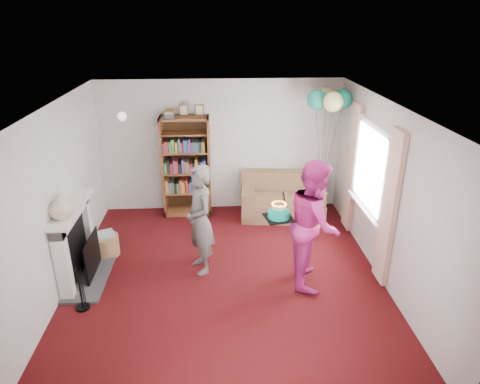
{
  "coord_description": "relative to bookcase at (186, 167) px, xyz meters",
  "views": [
    {
      "loc": [
        -0.12,
        -5.28,
        3.6
      ],
      "look_at": [
        0.24,
        0.6,
        1.11
      ],
      "focal_mm": 32.0,
      "sensor_mm": 36.0,
      "label": 1
    }
  ],
  "objects": [
    {
      "name": "wicker_basket",
      "position": [
        -1.25,
        -1.52,
        -0.75
      ],
      "size": [
        0.44,
        0.44,
        0.39
      ],
      "rotation": [
        0.0,
        0.0,
        0.41
      ],
      "color": "olive",
      "rests_on": "ground"
    },
    {
      "name": "sofa",
      "position": [
        1.79,
        -0.24,
        -0.61
      ],
      "size": [
        1.53,
        0.81,
        0.81
      ],
      "rotation": [
        0.0,
        0.0,
        -0.09
      ],
      "color": "brown",
      "rests_on": "ground"
    },
    {
      "name": "wall_sconce",
      "position": [
        -1.1,
        0.06,
        0.96
      ],
      "size": [
        0.16,
        0.23,
        0.16
      ],
      "color": "gold",
      "rests_on": "ground"
    },
    {
      "name": "mantel_vase",
      "position": [
        -1.47,
        -2.45,
        0.37
      ],
      "size": [
        0.34,
        0.34,
        0.33
      ],
      "primitive_type": "imported",
      "rotation": [
        0.0,
        0.0,
        0.07
      ],
      "color": "beige",
      "rests_on": "fireplace"
    },
    {
      "name": "person_magenta",
      "position": [
        1.88,
        -2.41,
        -0.01
      ],
      "size": [
        0.81,
        0.97,
        1.82
      ],
      "primitive_type": "imported",
      "rotation": [
        0.0,
        0.0,
        1.43
      ],
      "color": "#C72780",
      "rests_on": "ground"
    },
    {
      "name": "wall_right",
      "position": [
        2.91,
        -2.3,
        0.33
      ],
      "size": [
        0.02,
        5.0,
        2.5
      ],
      "primitive_type": "cube",
      "color": "silver",
      "rests_on": "ground"
    },
    {
      "name": "person_striped",
      "position": [
        0.3,
        -2.03,
        -0.1
      ],
      "size": [
        0.58,
        0.7,
        1.65
      ],
      "primitive_type": "imported",
      "rotation": [
        0.0,
        0.0,
        -1.22
      ],
      "color": "black",
      "rests_on": "ground"
    },
    {
      "name": "wall_back",
      "position": [
        0.65,
        0.21,
        0.33
      ],
      "size": [
        4.5,
        0.02,
        2.5
      ],
      "primitive_type": "cube",
      "color": "silver",
      "rests_on": "ground"
    },
    {
      "name": "ceiling",
      "position": [
        0.65,
        -2.3,
        1.58
      ],
      "size": [
        4.5,
        5.0,
        0.01
      ],
      "primitive_type": "cube",
      "color": "white",
      "rests_on": "wall_back"
    },
    {
      "name": "birthday_cake",
      "position": [
        1.37,
        -2.46,
        0.17
      ],
      "size": [
        0.36,
        0.36,
        0.22
      ],
      "rotation": [
        0.0,
        0.0,
        0.2
      ],
      "color": "black",
      "rests_on": "ground"
    },
    {
      "name": "window_bay",
      "position": [
        2.86,
        -1.7,
        0.28
      ],
      "size": [
        0.14,
        2.02,
        2.2
      ],
      "color": "white",
      "rests_on": "ground"
    },
    {
      "name": "balloons",
      "position": [
        2.51,
        -0.37,
        1.3
      ],
      "size": [
        0.78,
        0.78,
        1.75
      ],
      "color": "#3F3F3F",
      "rests_on": "ground"
    },
    {
      "name": "bookcase",
      "position": [
        0.0,
        0.0,
        0.0
      ],
      "size": [
        0.89,
        0.42,
        2.09
      ],
      "color": "#472B14",
      "rests_on": "ground"
    },
    {
      "name": "fireplace",
      "position": [
        -1.43,
        -2.11,
        -0.41
      ],
      "size": [
        0.55,
        1.8,
        1.12
      ],
      "color": "#3F3F42",
      "rests_on": "ground"
    },
    {
      "name": "wall_left",
      "position": [
        -1.61,
        -2.3,
        0.33
      ],
      "size": [
        0.02,
        5.0,
        2.5
      ],
      "primitive_type": "cube",
      "color": "silver",
      "rests_on": "ground"
    },
    {
      "name": "ground",
      "position": [
        0.65,
        -2.3,
        -0.92
      ],
      "size": [
        5.0,
        5.0,
        0.0
      ],
      "primitive_type": "plane",
      "color": "black",
      "rests_on": "ground"
    }
  ]
}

